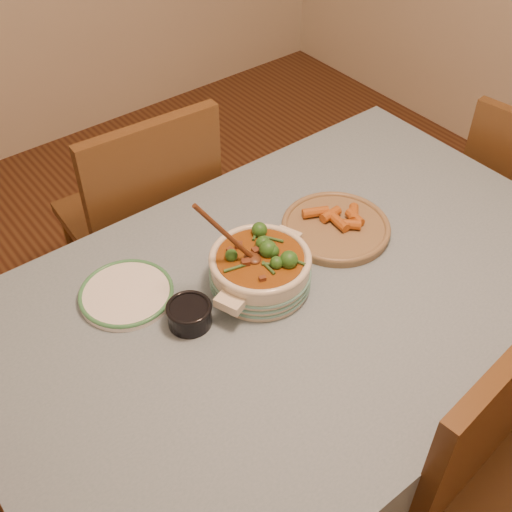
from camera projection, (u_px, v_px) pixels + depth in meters
The scene contains 8 objects.
floor at pixel (290, 444), 2.19m from camera, with size 4.50×4.50×0.00m, color #422112.
dining_table at pixel (299, 314), 1.73m from camera, with size 1.68×1.08×0.76m.
stew_casserole at pixel (260, 268), 1.64m from camera, with size 0.33×0.33×0.31m.
white_plate at pixel (126, 293), 1.65m from camera, with size 0.31×0.31×0.02m.
condiment_bowl at pixel (189, 313), 1.57m from camera, with size 0.12×0.12×0.06m.
fried_plate at pixel (336, 226), 1.83m from camera, with size 0.35×0.35×0.05m.
chair_far at pixel (145, 217), 2.20m from camera, with size 0.49×0.49×0.98m.
chair_near at pixel (508, 498), 1.48m from camera, with size 0.49×0.49×0.95m.
Camera 1 is at (-0.81, -0.84, 1.96)m, focal length 45.00 mm.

